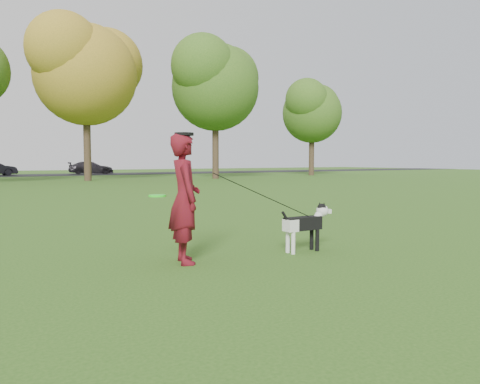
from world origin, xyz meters
TOP-DOWN VIEW (x-y plane):
  - ground at (0.00, 0.00)m, footprint 120.00×120.00m
  - road at (0.00, 40.00)m, footprint 120.00×7.00m
  - man at (-1.08, 0.13)m, footprint 0.56×0.73m
  - dog at (0.88, -0.13)m, footprint 1.00×0.20m
  - car_right at (7.57, 40.00)m, footprint 4.39×2.38m
  - man_held_items at (0.16, -0.03)m, footprint 2.66×0.39m

SIDE VIEW (x-z plane):
  - ground at x=0.00m, z-range 0.00..0.00m
  - road at x=0.00m, z-range 0.00..0.02m
  - dog at x=0.88m, z-range 0.08..0.84m
  - car_right at x=7.57m, z-range 0.02..1.23m
  - man_held_items at x=0.16m, z-range 0.24..1.53m
  - man at x=-1.08m, z-range 0.00..1.80m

